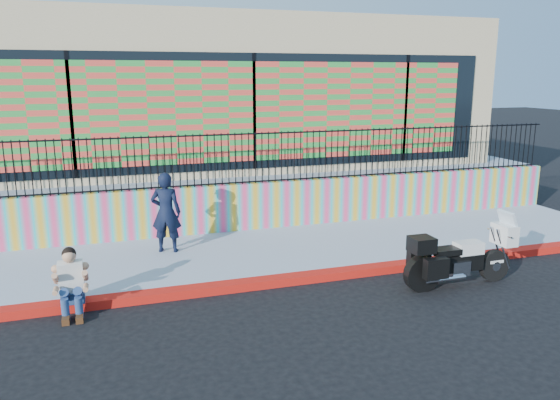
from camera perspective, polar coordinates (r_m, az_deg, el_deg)
name	(u,v)px	position (r m, az deg, el deg)	size (l,w,h in m)	color
ground	(315,280)	(10.28, 3.64, -8.36)	(90.00, 90.00, 0.00)	black
red_curb	(315,276)	(10.25, 3.64, -7.97)	(16.00, 0.30, 0.15)	red
sidewalk	(286,250)	(11.71, 0.66, -5.25)	(16.00, 3.00, 0.15)	#9199AE
mural_wall	(265,205)	(13.01, -1.60, -0.54)	(16.00, 0.20, 1.10)	#F74177
metal_fence	(265,157)	(12.79, -1.63, 4.48)	(15.80, 0.04, 1.20)	black
elevated_platform	(220,173)	(17.87, -6.25, 2.84)	(16.00, 10.00, 1.25)	#9199AE
storefront_building	(220,91)	(17.40, -6.31, 11.26)	(14.00, 8.06, 4.00)	tan
police_motorcycle	(458,257)	(10.32, 18.11, -5.65)	(2.12, 0.70, 1.32)	black
police_officer	(166,212)	(11.41, -11.82, -1.27)	(0.61, 0.40, 1.67)	black
seated_man	(71,289)	(9.28, -20.97, -8.64)	(0.54, 0.71, 1.06)	navy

